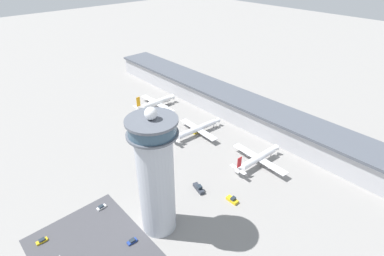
# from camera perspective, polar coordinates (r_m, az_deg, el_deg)

# --- Properties ---
(ground_plane) EXTENTS (1000.00, 1000.00, 0.00)m
(ground_plane) POSITION_cam_1_polar(r_m,az_deg,el_deg) (179.22, -8.55, -3.85)
(ground_plane) COLOR gray
(terminal_building) EXTENTS (237.45, 25.00, 15.18)m
(terminal_building) POSITION_cam_1_polar(r_m,az_deg,el_deg) (215.53, 6.77, 4.96)
(terminal_building) COLOR #B2B2B7
(terminal_building) RESTS_ON ground
(control_tower) EXTENTS (18.56, 18.56, 56.19)m
(control_tower) POSITION_cam_1_polar(r_m,az_deg,el_deg) (115.76, -6.92, -8.86)
(control_tower) COLOR #ADB2BC
(control_tower) RESTS_ON ground
(airplane_gate_alpha) EXTENTS (36.20, 32.35, 13.39)m
(airplane_gate_alpha) POSITION_cam_1_polar(r_m,az_deg,el_deg) (222.22, -6.82, 4.77)
(airplane_gate_alpha) COLOR white
(airplane_gate_alpha) RESTS_ON ground
(airplane_gate_bravo) EXTENTS (31.87, 37.85, 11.17)m
(airplane_gate_bravo) POSITION_cam_1_polar(r_m,az_deg,el_deg) (188.46, 0.98, -0.21)
(airplane_gate_bravo) COLOR silver
(airplane_gate_bravo) RESTS_ON ground
(airplane_gate_charlie) EXTENTS (34.82, 33.07, 11.80)m
(airplane_gate_charlie) POSITION_cam_1_polar(r_m,az_deg,el_deg) (166.20, 12.49, -5.67)
(airplane_gate_charlie) COLOR white
(airplane_gate_charlie) RESTS_ON ground
(service_truck_catering) EXTENTS (2.64, 7.28, 2.61)m
(service_truck_catering) POSITION_cam_1_polar(r_m,az_deg,el_deg) (217.42, -9.61, 2.97)
(service_truck_catering) COLOR black
(service_truck_catering) RESTS_ON ground
(service_truck_fuel) EXTENTS (8.14, 4.27, 3.14)m
(service_truck_fuel) POSITION_cam_1_polar(r_m,az_deg,el_deg) (148.61, 1.30, -11.41)
(service_truck_fuel) COLOR black
(service_truck_fuel) RESTS_ON ground
(service_truck_baggage) EXTENTS (5.74, 2.59, 2.64)m
(service_truck_baggage) POSITION_cam_1_polar(r_m,az_deg,el_deg) (144.39, 7.68, -13.40)
(service_truck_baggage) COLOR black
(service_truck_baggage) RESTS_ON ground
(service_truck_water) EXTENTS (3.83, 8.78, 2.50)m
(service_truck_water) POSITION_cam_1_polar(r_m,az_deg,el_deg) (192.96, 1.02, -0.42)
(service_truck_water) COLOR black
(service_truck_water) RESTS_ON ground
(car_navy_sedan) EXTENTS (1.82, 4.44, 1.43)m
(car_navy_sedan) POSITION_cam_1_polar(r_m,az_deg,el_deg) (141.75, -26.68, -18.66)
(car_navy_sedan) COLOR black
(car_navy_sedan) RESTS_ON ground
(car_green_van) EXTENTS (1.92, 4.31, 1.43)m
(car_green_van) POSITION_cam_1_polar(r_m,az_deg,el_deg) (146.27, -16.88, -14.24)
(car_green_van) COLOR black
(car_green_van) RESTS_ON ground
(car_blue_compact) EXTENTS (2.06, 4.13, 1.37)m
(car_blue_compact) POSITION_cam_1_polar(r_m,az_deg,el_deg) (130.42, -11.33, -20.40)
(car_blue_compact) COLOR black
(car_blue_compact) RESTS_ON ground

